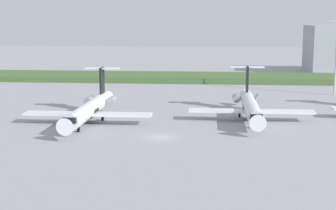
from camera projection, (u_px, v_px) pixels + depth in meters
ground_plane at (175, 106)px, 107.90m from camera, size 500.00×500.00×0.00m
grass_berm at (186, 77)px, 154.05m from camera, size 320.00×20.00×1.69m
regional_jet_second at (90, 109)px, 89.69m from camera, size 22.81×31.00×9.00m
regional_jet_third at (250, 106)px, 92.47m from camera, size 22.81×31.00×9.00m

